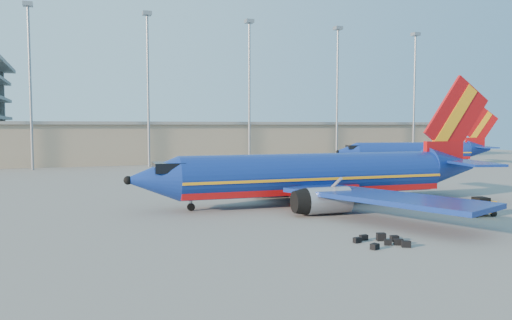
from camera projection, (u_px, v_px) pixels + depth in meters
name	position (u px, v px, depth m)	size (l,w,h in m)	color
ground	(264.00, 199.00, 52.33)	(220.00, 220.00, 0.00)	slate
terminal_building	(210.00, 141.00, 109.70)	(122.00, 16.00, 8.50)	gray
light_mast_row	(200.00, 74.00, 95.82)	(101.60, 1.60, 28.65)	gray
aircraft_main	(322.00, 176.00, 49.14)	(38.77, 37.27, 13.12)	navy
aircraft_second	(417.00, 151.00, 99.34)	(33.28, 14.91, 11.43)	navy
baggage_tug	(481.00, 206.00, 42.72)	(2.41, 1.66, 1.61)	orange
luggage_pile	(383.00, 241.00, 32.73)	(3.16, 3.05, 0.52)	black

